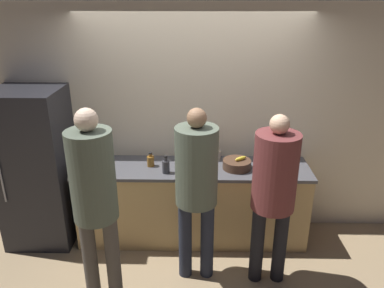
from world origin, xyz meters
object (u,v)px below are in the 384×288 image
at_px(person_left, 94,192).
at_px(bottle_green, 189,154).
at_px(bottle_dark, 166,166).
at_px(utensil_crock, 217,154).
at_px(bottle_amber, 151,161).
at_px(person_right, 274,185).
at_px(fruit_bowl, 237,164).
at_px(refrigerator, 37,168).
at_px(person_center, 196,180).
at_px(cup_black, 83,169).

relative_size(person_left, bottle_green, 12.60).
bearing_deg(bottle_dark, utensil_crock, 31.98).
bearing_deg(person_left, bottle_amber, 71.17).
bearing_deg(person_left, bottle_green, 57.60).
relative_size(person_right, fruit_bowl, 5.65).
height_order(refrigerator, bottle_green, refrigerator).
height_order(person_right, utensil_crock, person_right).
xyz_separation_m(refrigerator, person_right, (2.46, -0.67, 0.18)).
bearing_deg(person_center, bottle_dark, 123.23).
relative_size(refrigerator, bottle_green, 11.96).
bearing_deg(person_right, bottle_dark, 152.15).
bearing_deg(refrigerator, person_left, -46.58).
relative_size(person_center, fruit_bowl, 5.77).
bearing_deg(fruit_bowl, utensil_crock, 133.68).
xyz_separation_m(person_center, cup_black, (-1.20, 0.47, -0.13)).
bearing_deg(fruit_bowl, person_right, -67.95).
height_order(person_center, bottle_amber, person_center).
bearing_deg(bottle_amber, person_center, -52.52).
bearing_deg(bottle_amber, bottle_green, 25.33).
relative_size(person_right, bottle_dark, 8.70).
relative_size(person_right, utensil_crock, 5.76).
xyz_separation_m(fruit_bowl, cup_black, (-1.63, -0.15, -0.00)).
height_order(bottle_dark, bottle_green, bottle_dark).
relative_size(refrigerator, utensil_crock, 5.89).
height_order(fruit_bowl, utensil_crock, utensil_crock).
bearing_deg(utensil_crock, person_center, -104.93).
bearing_deg(utensil_crock, bottle_dark, -148.02).
relative_size(bottle_amber, bottle_green, 1.09).
bearing_deg(bottle_dark, bottle_green, 56.75).
xyz_separation_m(person_center, bottle_green, (-0.09, 0.86, -0.12)).
distance_m(person_left, person_right, 1.58).
height_order(person_center, fruit_bowl, person_center).
height_order(person_left, person_right, person_left).
height_order(refrigerator, cup_black, refrigerator).
distance_m(refrigerator, person_right, 2.56).
distance_m(person_left, bottle_green, 1.43).
distance_m(utensil_crock, bottle_green, 0.31).
distance_m(person_right, bottle_dark, 1.16).
bearing_deg(bottle_dark, person_center, -56.77).
xyz_separation_m(bottle_amber, bottle_green, (0.42, 0.20, -0.01)).
bearing_deg(fruit_bowl, person_left, -143.19).
height_order(refrigerator, utensil_crock, refrigerator).
relative_size(person_center, utensil_crock, 5.88).
xyz_separation_m(person_left, bottle_green, (0.76, 1.20, -0.17)).
xyz_separation_m(utensil_crock, bottle_dark, (-0.55, -0.34, 0.01)).
relative_size(person_right, bottle_green, 11.69).
relative_size(refrigerator, cup_black, 18.46).
bearing_deg(bottle_dark, person_right, -27.85).
relative_size(utensil_crock, bottle_dark, 1.51).
relative_size(person_right, cup_black, 18.05).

